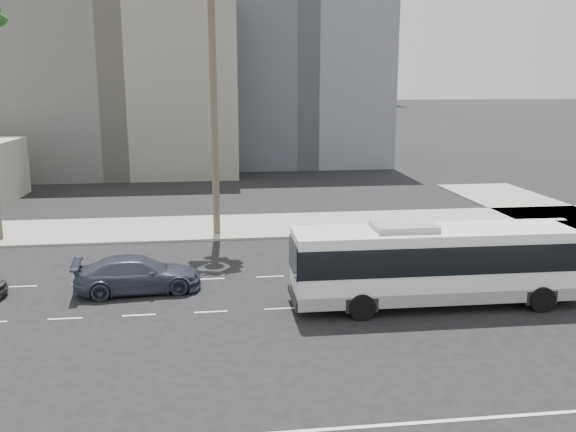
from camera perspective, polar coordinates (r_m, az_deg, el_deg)
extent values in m
plane|color=black|center=(26.54, -0.71, -8.73)|extent=(700.00, 700.00, 0.00)
cube|color=gray|center=(41.31, -3.20, -0.94)|extent=(120.00, 7.00, 0.15)
cube|color=slate|center=(70.21, -15.15, 11.47)|extent=(24.00, 18.00, 18.00)
cube|color=#545760|center=(77.45, 0.74, 14.88)|extent=(20.00, 20.00, 26.00)
cube|color=beige|center=(274.89, -7.41, 14.82)|extent=(42.00, 42.00, 44.00)
cube|color=#555D67|center=(260.31, 3.45, 17.91)|extent=(26.00, 26.00, 70.00)
cube|color=#555D67|center=(294.50, 7.28, 16.21)|extent=(22.00, 22.00, 60.00)
cube|color=silver|center=(27.29, 14.05, -4.11)|extent=(12.83, 2.94, 2.87)
cube|color=black|center=(27.19, 14.09, -3.33)|extent=(12.89, 3.00, 1.21)
cube|color=gray|center=(27.67, 13.91, -6.63)|extent=(12.85, 2.98, 0.55)
cube|color=gray|center=(26.35, 10.86, -1.07)|extent=(2.67, 1.79, 0.33)
cube|color=#262628|center=(29.72, 25.15, -1.06)|extent=(0.68, 1.99, 0.33)
cylinder|color=black|center=(28.26, 22.74, -7.21)|extent=(1.10, 0.33, 1.10)
cylinder|color=black|center=(30.59, 20.12, -5.53)|extent=(1.10, 0.33, 1.10)
cylinder|color=black|center=(25.34, 7.03, -8.53)|extent=(1.10, 0.33, 1.10)
cylinder|color=black|center=(27.92, 5.59, -6.50)|extent=(1.10, 0.33, 1.10)
imported|color=#353D4E|center=(29.26, -13.93, -5.34)|extent=(2.89, 5.99, 1.68)
cylinder|color=brown|center=(38.10, -6.98, 9.78)|extent=(0.43, 0.43, 15.81)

